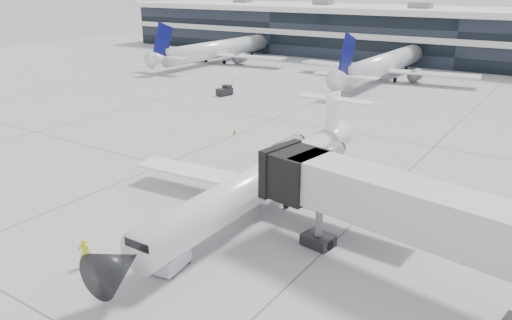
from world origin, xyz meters
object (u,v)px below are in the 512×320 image
Objects in this scene: regional_jet at (262,180)px; jet_bridge at (428,215)px; baggage_tug at (172,258)px; ramp_worker at (85,253)px.

jet_bridge is (13.09, -3.86, 2.23)m from regional_jet.
regional_jet is at bearing 80.94° from baggage_tug.
jet_bridge is at bearing -16.69° from regional_jet.
regional_jet is 15.56× the size of ramp_worker.
regional_jet is at bearing -148.35° from ramp_worker.
ramp_worker is 0.73× the size of baggage_tug.
jet_bridge reaches higher than ramp_worker.
ramp_worker is (-17.55, -8.98, -3.62)m from jet_bridge.
ramp_worker is 5.25m from baggage_tug.
jet_bridge is 10.23× the size of ramp_worker.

